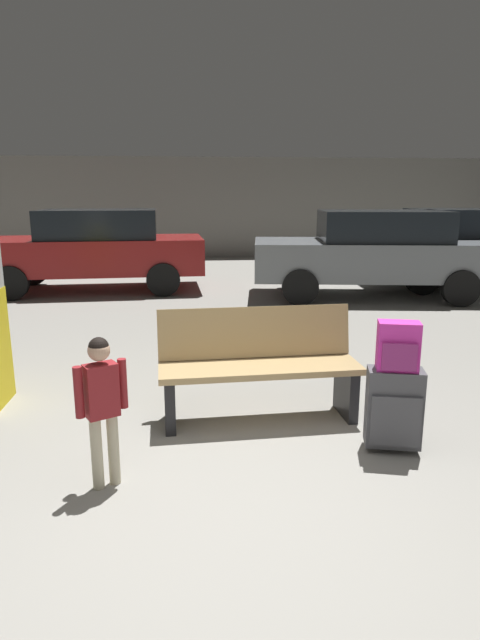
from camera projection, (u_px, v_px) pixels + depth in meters
name	position (u px, v px, depth m)	size (l,w,h in m)	color
ground_plane	(204.00, 340.00, 6.87)	(18.00, 18.00, 0.10)	gray
garage_back_wall	(195.00, 208.00, 15.12)	(18.00, 0.12, 2.80)	slate
bench	(259.00, 365.00, 4.29)	(1.63, 0.61, 0.89)	tan
suitcase	(394.00, 408.00, 3.74)	(0.41, 0.30, 0.60)	#4C4C51
backpack_bright	(398.00, 347.00, 3.64)	(0.31, 0.25, 0.34)	#D833A5
child	(101.00, 397.00, 3.22)	(0.29, 0.19, 0.97)	beige
parked_car_far	(94.00, 248.00, 9.99)	(4.18, 1.96, 1.51)	maroon
parked_car_side	(472.00, 246.00, 10.37)	(4.18, 1.95, 1.51)	slate
parked_car_near	(374.00, 251.00, 9.35)	(4.29, 2.22, 1.51)	slate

